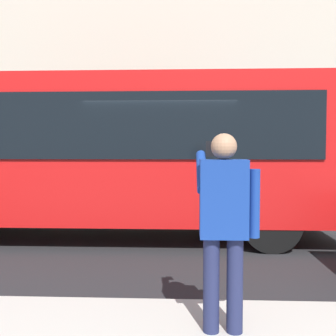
# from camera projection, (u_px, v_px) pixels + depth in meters

# --- Properties ---
(ground_plane) EXTENTS (60.00, 60.00, 0.00)m
(ground_plane) POSITION_uv_depth(u_px,v_px,m) (163.00, 238.00, 7.68)
(ground_plane) COLOR #232326
(building_facade_far) EXTENTS (28.00, 1.55, 12.00)m
(building_facade_far) POSITION_uv_depth(u_px,v_px,m) (175.00, 29.00, 14.17)
(building_facade_far) COLOR beige
(building_facade_far) RESTS_ON ground_plane
(red_bus) EXTENTS (9.05, 2.54, 3.08)m
(red_bus) POSITION_uv_depth(u_px,v_px,m) (104.00, 151.00, 7.77)
(red_bus) COLOR red
(red_bus) RESTS_ON ground_plane
(pedestrian_photographer) EXTENTS (0.53, 0.52, 1.70)m
(pedestrian_photographer) POSITION_uv_depth(u_px,v_px,m) (224.00, 217.00, 3.38)
(pedestrian_photographer) COLOR #1E2347
(pedestrian_photographer) RESTS_ON sidewalk_curb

